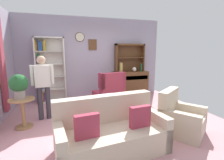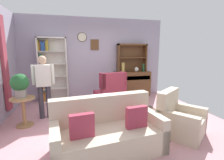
{
  "view_description": "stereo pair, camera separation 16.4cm",
  "coord_description": "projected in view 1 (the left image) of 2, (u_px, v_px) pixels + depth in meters",
  "views": [
    {
      "loc": [
        -1.09,
        -3.68,
        1.68
      ],
      "look_at": [
        0.1,
        0.2,
        0.95
      ],
      "focal_mm": 26.37,
      "sensor_mm": 36.0,
      "label": 1
    },
    {
      "loc": [
        -0.93,
        -3.72,
        1.68
      ],
      "look_at": [
        0.1,
        0.2,
        0.95
      ],
      "focal_mm": 26.37,
      "sensor_mm": 36.0,
      "label": 2
    }
  ],
  "objects": [
    {
      "name": "ground_plane",
      "position": [
        111.0,
        120.0,
        4.08
      ],
      "size": [
        5.4,
        4.6,
        0.02
      ],
      "primitive_type": "cube",
      "color": "#C68C93"
    },
    {
      "name": "wall_back",
      "position": [
        93.0,
        58.0,
        5.83
      ],
      "size": [
        5.0,
        0.09,
        2.8
      ],
      "color": "#A399AD",
      "rests_on": "ground_plane"
    },
    {
      "name": "area_rug",
      "position": [
        122.0,
        123.0,
        3.85
      ],
      "size": [
        2.52,
        1.95,
        0.01
      ],
      "primitive_type": "cube",
      "color": "brown",
      "rests_on": "ground_plane"
    },
    {
      "name": "bookshelf",
      "position": [
        48.0,
        70.0,
        5.28
      ],
      "size": [
        0.9,
        0.3,
        2.1
      ],
      "color": "silver",
      "rests_on": "ground_plane"
    },
    {
      "name": "sideboard",
      "position": [
        130.0,
        82.0,
        6.11
      ],
      "size": [
        1.3,
        0.45,
        0.92
      ],
      "color": "brown",
      "rests_on": "ground_plane"
    },
    {
      "name": "sideboard_hutch",
      "position": [
        129.0,
        54.0,
        6.03
      ],
      "size": [
        1.1,
        0.26,
        1.0
      ],
      "color": "brown",
      "rests_on": "sideboard"
    },
    {
      "name": "vase_tall",
      "position": [
        121.0,
        67.0,
        5.82
      ],
      "size": [
        0.11,
        0.11,
        0.33
      ],
      "primitive_type": "cylinder",
      "color": "tan",
      "rests_on": "sideboard"
    },
    {
      "name": "vase_round",
      "position": [
        134.0,
        69.0,
        6.0
      ],
      "size": [
        0.15,
        0.15,
        0.17
      ],
      "primitive_type": "ellipsoid",
      "color": "beige",
      "rests_on": "sideboard"
    },
    {
      "name": "bottle_wine",
      "position": [
        141.0,
        67.0,
        6.04
      ],
      "size": [
        0.07,
        0.07,
        0.29
      ],
      "primitive_type": "cylinder",
      "color": "#194223",
      "rests_on": "sideboard"
    },
    {
      "name": "couch_floral",
      "position": [
        111.0,
        133.0,
        2.76
      ],
      "size": [
        1.88,
        1.03,
        0.9
      ],
      "color": "beige",
      "rests_on": "ground_plane"
    },
    {
      "name": "armchair_floral",
      "position": [
        180.0,
        119.0,
        3.36
      ],
      "size": [
        1.07,
        1.07,
        0.88
      ],
      "color": "beige",
      "rests_on": "ground_plane"
    },
    {
      "name": "wingback_chair",
      "position": [
        110.0,
        94.0,
        5.02
      ],
      "size": [
        0.92,
        0.93,
        1.05
      ],
      "color": "#A33347",
      "rests_on": "ground_plane"
    },
    {
      "name": "plant_stand",
      "position": [
        23.0,
        110.0,
        3.58
      ],
      "size": [
        0.52,
        0.52,
        0.65
      ],
      "color": "#997047",
      "rests_on": "ground_plane"
    },
    {
      "name": "potted_plant_large",
      "position": [
        19.0,
        85.0,
        3.52
      ],
      "size": [
        0.38,
        0.38,
        0.53
      ],
      "color": "gray",
      "rests_on": "plant_stand"
    },
    {
      "name": "person_reading",
      "position": [
        43.0,
        83.0,
        3.95
      ],
      "size": [
        0.53,
        0.23,
        1.56
      ],
      "color": "#38333D",
      "rests_on": "ground_plane"
    },
    {
      "name": "coffee_table",
      "position": [
        98.0,
        112.0,
        3.6
      ],
      "size": [
        0.8,
        0.5,
        0.42
      ],
      "color": "brown",
      "rests_on": "ground_plane"
    },
    {
      "name": "book_stack",
      "position": [
        98.0,
        107.0,
        3.67
      ],
      "size": [
        0.23,
        0.13,
        0.04
      ],
      "color": "#B22D33",
      "rests_on": "coffee_table"
    }
  ]
}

